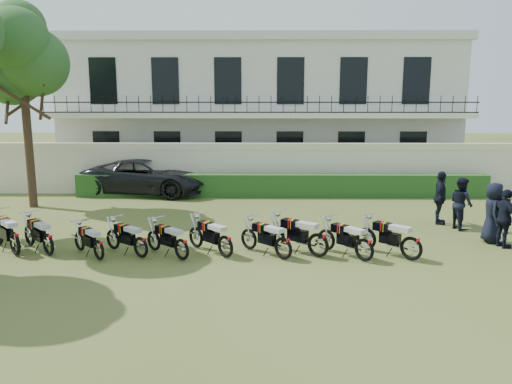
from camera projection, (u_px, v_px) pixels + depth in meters
The scene contains 20 objects.
ground at pixel (257, 243), 14.93m from camera, with size 100.00×100.00×0.00m, color #415321.
perimeter_wall at pixel (259, 168), 22.58m from camera, with size 30.00×0.35×2.30m.
hedge at pixel (281, 186), 21.91m from camera, with size 18.00×0.60×1.00m, color #244D1B.
building at pixel (260, 109), 27.98m from camera, with size 20.40×9.60×7.40m.
tree_west_near at pixel (22, 55), 18.87m from camera, with size 3.40×3.20×7.90m.
motorcycle_0 at pixel (15, 238), 13.55m from camera, with size 1.52×1.56×1.13m.
motorcycle_1 at pixel (48, 239), 13.56m from camera, with size 1.45×1.43×1.06m.
motorcycle_2 at pixel (99, 245), 13.19m from camera, with size 1.25×1.29×0.93m.
motorcycle_3 at pixel (141, 242), 13.39m from camera, with size 1.48×1.19×0.99m.
motorcycle_4 at pixel (182, 244), 13.20m from camera, with size 1.41×1.29×0.99m.
motorcycle_5 at pixel (225, 241), 13.39m from camera, with size 1.41×1.43×1.04m.
motorcycle_6 at pixel (283, 243), 13.25m from camera, with size 1.44×1.37×1.03m.
motorcycle_7 at pixel (318, 239), 13.43m from camera, with size 1.72×1.32×1.13m.
motorcycle_8 at pixel (365, 244), 13.11m from camera, with size 1.36×1.47×1.04m.
motorcycle_9 at pixel (412, 243), 13.17m from camera, with size 1.53×1.45×1.10m.
suv at pixel (147, 176), 22.56m from camera, with size 2.64×5.73×1.59m, color black.
officer_2 at pixel (505, 219), 14.32m from camera, with size 1.00×0.42×1.71m, color black.
officer_3 at pixel (493, 213), 14.86m from camera, with size 0.89×0.58×1.81m, color black.
officer_4 at pixel (461, 203), 16.40m from camera, with size 0.84×0.66×1.73m, color black.
officer_5 at pixel (440, 198), 17.05m from camera, with size 1.07×0.45×1.83m, color black.
Camera 1 is at (0.13, -14.40, 4.23)m, focal length 35.00 mm.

